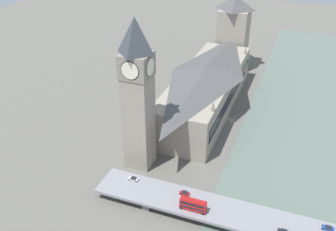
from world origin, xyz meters
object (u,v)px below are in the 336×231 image
at_px(road_bridge, 283,228).
at_px(double_decker_bus_lead, 193,205).
at_px(car_southbound_tail, 133,179).
at_px(parliament_hall, 207,87).
at_px(clock_tower, 138,92).
at_px(car_southbound_lead, 185,193).
at_px(car_southbound_mid, 328,228).
at_px(victoria_tower, 233,33).

relative_size(road_bridge, double_decker_bus_lead, 14.27).
distance_m(road_bridge, car_southbound_tail, 61.35).
bearing_deg(parliament_hall, double_decker_bus_lead, 102.78).
bearing_deg(parliament_hall, clock_tower, 77.43).
height_order(clock_tower, road_bridge, clock_tower).
bearing_deg(double_decker_bus_lead, parliament_hall, -77.22).
bearing_deg(car_southbound_tail, road_bridge, 176.48).
xyz_separation_m(double_decker_bus_lead, car_southbound_lead, (5.71, -7.02, -1.97)).
distance_m(car_southbound_lead, car_southbound_mid, 53.50).
bearing_deg(car_southbound_tail, car_southbound_mid, -179.83).
bearing_deg(clock_tower, parliament_hall, -102.57).
xyz_separation_m(double_decker_bus_lead, car_southbound_tail, (28.48, -7.68, -1.99)).
distance_m(parliament_hall, car_southbound_lead, 81.20).
relative_size(victoria_tower, double_decker_bus_lead, 5.36).
bearing_deg(car_southbound_lead, road_bridge, 175.37).
bearing_deg(parliament_hall, victoria_tower, -89.95).
relative_size(parliament_hall, car_southbound_tail, 24.26).
bearing_deg(victoria_tower, clock_tower, 83.88).
xyz_separation_m(victoria_tower, double_decker_bus_lead, (-19.69, 152.19, -18.11)).
height_order(double_decker_bus_lead, car_southbound_tail, double_decker_bus_lead).
relative_size(clock_tower, road_bridge, 0.47).
distance_m(victoria_tower, road_bridge, 158.76).
bearing_deg(victoria_tower, car_southbound_mid, 115.06).
xyz_separation_m(victoria_tower, car_southbound_lead, (-13.99, 145.16, -20.07)).
relative_size(car_southbound_lead, car_southbound_tail, 0.92).
bearing_deg(clock_tower, double_decker_bus_lead, 142.85).
distance_m(clock_tower, car_southbound_mid, 88.66).
xyz_separation_m(road_bridge, car_southbound_lead, (38.44, -3.11, 1.60)).
relative_size(clock_tower, double_decker_bus_lead, 6.67).
relative_size(clock_tower, car_southbound_mid, 16.45).
height_order(road_bridge, car_southbound_tail, car_southbound_tail).
bearing_deg(clock_tower, car_southbound_lead, 146.58).
xyz_separation_m(parliament_hall, double_decker_bus_lead, (-19.64, 86.59, -6.27)).
xyz_separation_m(double_decker_bus_lead, car_southbound_mid, (-47.79, -7.90, -1.96)).
height_order(car_southbound_mid, car_southbound_tail, car_southbound_mid).
bearing_deg(clock_tower, car_southbound_tail, 105.40).
relative_size(victoria_tower, car_southbound_tail, 12.92).
height_order(clock_tower, car_southbound_tail, clock_tower).
xyz_separation_m(victoria_tower, car_southbound_mid, (-67.48, 144.28, -20.07)).
bearing_deg(car_southbound_tail, parliament_hall, -96.39).
height_order(parliament_hall, victoria_tower, victoria_tower).
bearing_deg(clock_tower, victoria_tower, -96.12).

